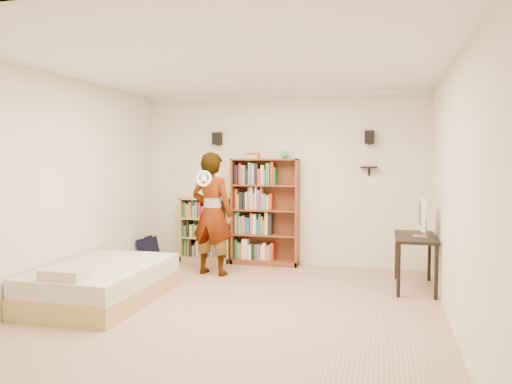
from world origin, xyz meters
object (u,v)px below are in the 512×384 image
tall_bookshelf (265,212)px  computer_desk (415,262)px  person (212,214)px  daybed (102,279)px  low_bookshelf (206,230)px

tall_bookshelf → computer_desk: size_ratio=1.65×
person → computer_desk: bearing=-171.8°
tall_bookshelf → daybed: 2.88m
low_bookshelf → person: 1.00m
computer_desk → person: size_ratio=0.57×
tall_bookshelf → person: bearing=-124.9°
daybed → person: person is taller
computer_desk → daybed: bearing=-157.2°
daybed → person: (0.80, 1.62, 0.61)m
low_bookshelf → computer_desk: low_bookshelf is taller
tall_bookshelf → daybed: (-1.39, -2.46, -0.57)m
computer_desk → person: bearing=177.9°
tall_bookshelf → computer_desk: 2.46m
computer_desk → daybed: 3.91m
low_bookshelf → person: size_ratio=0.59×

